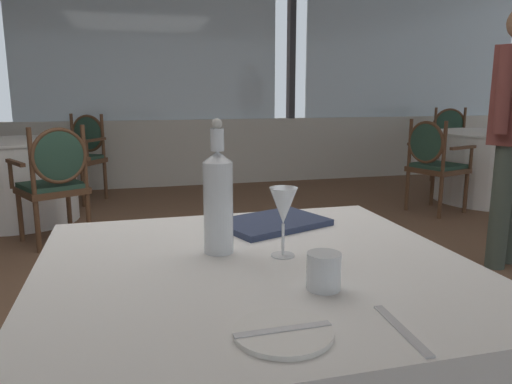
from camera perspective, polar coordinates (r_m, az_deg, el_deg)
The scene contains 15 objects.
ground_plane at distance 2.80m, azimuth -7.08°, elevation -13.89°, with size 15.11×15.11×0.00m, color brown.
window_wall_far at distance 6.37m, azimuth -12.11°, elevation 10.95°, with size 11.62×0.14×2.91m.
side_plate at distance 0.93m, azimuth 3.16°, elevation -16.00°, with size 0.19×0.19×0.01m, color white.
butter_knife at distance 0.93m, azimuth 3.16°, elevation -15.72°, with size 0.19×0.02×0.00m, color silver.
dinner_fork at distance 0.98m, azimuth 16.60°, elevation -15.09°, with size 0.20×0.02×0.00m, color silver.
water_bottle at distance 1.33m, azimuth -4.43°, elevation -0.83°, with size 0.08×0.08×0.37m.
wine_glass at distance 1.30m, azimuth 3.20°, elevation -1.83°, with size 0.08×0.08×0.19m.
water_tumbler at distance 1.12m, azimuth 7.89°, elevation -9.12°, with size 0.08×0.08×0.08m, color white.
menu_book at distance 1.63m, azimuth 1.89°, elevation -3.59°, with size 0.34×0.24×0.02m, color #2D3856.
background_table_0 at distance 6.10m, azimuth 26.04°, elevation 2.71°, with size 1.33×1.33×0.77m.
dining_chair_0_1 at distance 7.05m, azimuth 21.87°, elevation 5.70°, with size 0.60×0.55×0.99m.
dining_chair_0_2 at distance 5.17m, azimuth 19.93°, elevation 3.64°, with size 0.58×0.63×0.94m.
background_table_1 at distance 5.09m, azimuth -26.04°, elevation 1.16°, with size 1.09×1.09×0.77m.
dining_chair_1_1 at distance 4.14m, azimuth -22.37°, elevation 1.69°, with size 0.65×0.62×0.95m.
dining_chair_1_2 at distance 5.79m, azimuth -19.62°, elevation 4.63°, with size 0.65×0.63×0.96m.
Camera 1 is at (-0.31, -2.51, 1.20)m, focal length 34.34 mm.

